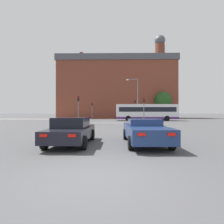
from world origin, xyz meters
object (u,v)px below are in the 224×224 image
Objects in this scene: traffic_light_near_right at (144,106)px; pedestrian_waiting at (132,115)px; car_saloon_left at (72,130)px; street_lamp_junction at (136,95)px; traffic_light_far_left at (92,108)px; pedestrian_walking_east at (147,115)px; car_roadster_right at (145,131)px; traffic_light_near_left at (78,105)px; traffic_light_far_right at (135,106)px; bus_crossing_lead at (146,112)px.

pedestrian_waiting is (-0.25, 15.13, -1.79)m from traffic_light_near_right.
street_lamp_junction is (6.38, 24.54, 4.23)m from car_saloon_left.
traffic_light_far_left is 2.45× the size of pedestrian_walking_east.
car_roadster_right is at bearing 81.88° from pedestrian_walking_east.
traffic_light_far_left is 2.48× the size of pedestrian_waiting.
street_lamp_junction is 5.22× the size of pedestrian_waiting.
traffic_light_near_right is (6.92, 18.57, 1.97)m from car_saloon_left.
traffic_light_near_left is (-3.54, 18.57, 2.11)m from car_saloon_left.
traffic_light_near_left reaches higher than pedestrian_waiting.
street_lamp_junction is 5.17× the size of pedestrian_walking_east.
street_lamp_junction is at bearing 69.86° from pedestrian_walking_east.
car_saloon_left reaches higher than car_roadster_right.
traffic_light_near_right is (3.05, 18.43, 2.01)m from car_roadster_right.
traffic_light_far_left is at bearing -179.34° from traffic_light_far_right.
street_lamp_junction is 10.01m from pedestrian_waiting.
pedestrian_waiting is at bearing 90.94° from traffic_light_near_right.
car_roadster_right is 1.16× the size of traffic_light_near_left.
traffic_light_near_right reaches higher than traffic_light_far_left.
traffic_light_near_left is (-12.10, -6.83, 1.11)m from bus_crossing_lead.
traffic_light_far_right reaches higher than bus_crossing_lead.
car_roadster_right is 1.07× the size of traffic_light_far_right.
traffic_light_far_right is at bearing 28.15° from pedestrian_walking_east.
pedestrian_walking_east is (6.25, 33.39, 0.23)m from car_roadster_right.
traffic_light_far_left is (-10.12, -0.12, -0.43)m from traffic_light_far_right.
traffic_light_near_left is 13.39m from traffic_light_far_left.
bus_crossing_lead is 7.51× the size of pedestrian_walking_east.
traffic_light_near_left reaches higher than pedestrian_walking_east.
bus_crossing_lead is 1.45× the size of street_lamp_junction.
car_saloon_left is 0.98× the size of traffic_light_far_right.
traffic_light_far_left is at bearing 87.87° from traffic_light_near_left.
pedestrian_walking_east is (3.74, 8.98, -4.03)m from street_lamp_junction.
traffic_light_far_left reaches higher than pedestrian_waiting.
street_lamp_junction is at bearing 31.07° from traffic_light_near_left.
traffic_light_near_left reaches higher than car_saloon_left.
car_roadster_right is 32.18m from traffic_light_far_right.
car_saloon_left is 34.35m from pedestrian_waiting.
car_saloon_left is 35.02m from pedestrian_walking_east.
traffic_light_far_right reaches higher than traffic_light_near_right.
bus_crossing_lead is 13.94m from traffic_light_near_left.
traffic_light_near_left is 20.35m from pedestrian_walking_east.
traffic_light_far_left is at bearing 6.00° from pedestrian_waiting.
bus_crossing_lead is at bearing -29.46° from traffic_light_far_left.
pedestrian_waiting is 3.46m from pedestrian_walking_east.
car_saloon_left is at bearing 75.68° from pedestrian_walking_east.
car_roadster_right is 18.79m from traffic_light_near_right.
pedestrian_waiting is (9.71, 1.75, -1.72)m from traffic_light_far_left.
traffic_light_near_left is at bearing -92.13° from traffic_light_far_left.
traffic_light_near_left is 1.09× the size of traffic_light_far_left.
bus_crossing_lead is at bearing 71.91° from car_saloon_left.
car_roadster_right is 19.98m from traffic_light_near_left.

